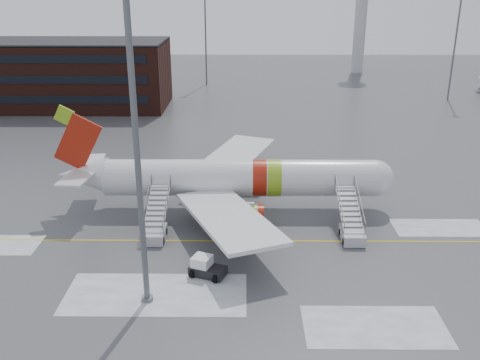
{
  "coord_description": "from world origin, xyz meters",
  "views": [
    {
      "loc": [
        0.82,
        -45.51,
        22.84
      ],
      "look_at": [
        0.38,
        4.5,
        4.0
      ],
      "focal_mm": 40.0,
      "sensor_mm": 36.0,
      "label": 1
    }
  ],
  "objects_px": {
    "airstair_aft": "(155,226)",
    "light_mast_near": "(134,114)",
    "airstair_fwd": "(351,227)",
    "pushback_tug": "(206,267)",
    "airliner": "(231,178)"
  },
  "relations": [
    {
      "from": "airstair_fwd",
      "to": "pushback_tug",
      "type": "relative_size",
      "value": 2.36
    },
    {
      "from": "airliner",
      "to": "airstair_aft",
      "type": "xyz_separation_m",
      "value": [
        -6.98,
        -6.54,
        -2.35
      ]
    },
    {
      "from": "airstair_aft",
      "to": "light_mast_near",
      "type": "xyz_separation_m",
      "value": [
        1.03,
        -10.81,
        13.41
      ]
    },
    {
      "from": "pushback_tug",
      "to": "airstair_aft",
      "type": "bearing_deg",
      "value": 126.29
    },
    {
      "from": "airstair_fwd",
      "to": "pushback_tug",
      "type": "bearing_deg",
      "value": -151.66
    },
    {
      "from": "airstair_fwd",
      "to": "pushback_tug",
      "type": "xyz_separation_m",
      "value": [
        -13.19,
        -7.11,
        -0.33
      ]
    },
    {
      "from": "airstair_aft",
      "to": "light_mast_near",
      "type": "distance_m",
      "value": 17.26
    },
    {
      "from": "pushback_tug",
      "to": "light_mast_near",
      "type": "xyz_separation_m",
      "value": [
        -4.19,
        -3.7,
        13.74
      ]
    },
    {
      "from": "airstair_aft",
      "to": "pushback_tug",
      "type": "xyz_separation_m",
      "value": [
        5.22,
        -7.11,
        -0.33
      ]
    },
    {
      "from": "airliner",
      "to": "airstair_fwd",
      "type": "bearing_deg",
      "value": -29.76
    },
    {
      "from": "airstair_aft",
      "to": "airstair_fwd",
      "type": "bearing_deg",
      "value": 0.0
    },
    {
      "from": "airstair_fwd",
      "to": "pushback_tug",
      "type": "height_order",
      "value": "airstair_fwd"
    },
    {
      "from": "airstair_fwd",
      "to": "airstair_aft",
      "type": "xyz_separation_m",
      "value": [
        -18.41,
        0.0,
        0.0
      ]
    },
    {
      "from": "light_mast_near",
      "to": "airstair_fwd",
      "type": "bearing_deg",
      "value": 31.88
    },
    {
      "from": "airliner",
      "to": "airstair_aft",
      "type": "bearing_deg",
      "value": -136.88
    }
  ]
}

